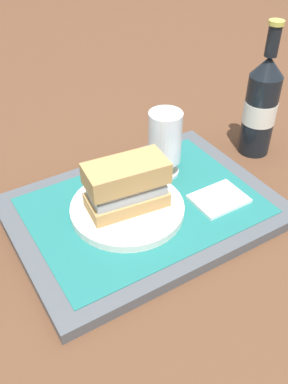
{
  "coord_description": "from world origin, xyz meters",
  "views": [
    {
      "loc": [
        -0.29,
        -0.47,
        0.5
      ],
      "look_at": [
        0.0,
        0.0,
        0.05
      ],
      "focal_mm": 39.93,
      "sensor_mm": 36.0,
      "label": 1
    }
  ],
  "objects_px": {
    "beer_glass": "(165,142)",
    "beer_bottle": "(261,105)",
    "sandwich": "(128,184)",
    "plate": "(127,208)"
  },
  "relations": [
    {
      "from": "sandwich",
      "to": "beer_glass",
      "type": "xyz_separation_m",
      "value": [
        0.11,
        0.06,
        0.01
      ]
    },
    {
      "from": "sandwich",
      "to": "beer_bottle",
      "type": "distance_m",
      "value": 0.34
    },
    {
      "from": "sandwich",
      "to": "beer_glass",
      "type": "height_order",
      "value": "beer_glass"
    },
    {
      "from": "beer_glass",
      "to": "sandwich",
      "type": "bearing_deg",
      "value": -150.9
    },
    {
      "from": "beer_bottle",
      "to": "plate",
      "type": "bearing_deg",
      "value": -170.86
    },
    {
      "from": "beer_glass",
      "to": "beer_bottle",
      "type": "relative_size",
      "value": 0.47
    },
    {
      "from": "beer_glass",
      "to": "beer_bottle",
      "type": "distance_m",
      "value": 0.22
    },
    {
      "from": "plate",
      "to": "sandwich",
      "type": "bearing_deg",
      "value": -6.37
    },
    {
      "from": "sandwich",
      "to": "beer_glass",
      "type": "bearing_deg",
      "value": 35.47
    },
    {
      "from": "beer_glass",
      "to": "beer_bottle",
      "type": "bearing_deg",
      "value": -1.87
    }
  ]
}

